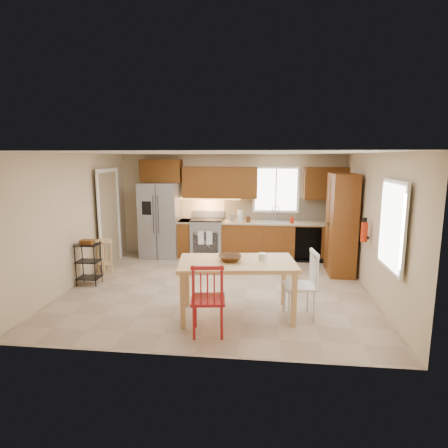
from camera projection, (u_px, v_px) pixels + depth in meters
name	position (u px, v px, depth m)	size (l,w,h in m)	color
floor	(218.00, 288.00, 7.06)	(5.50, 5.50, 0.00)	tan
ceiling	(218.00, 153.00, 6.62)	(5.50, 5.00, 0.02)	silver
wall_back	(231.00, 205.00, 9.29)	(5.50, 0.02, 2.50)	#CCB793
wall_front	(192.00, 259.00, 4.39)	(5.50, 0.02, 2.50)	#CCB793
wall_left	(76.00, 220.00, 7.14)	(0.02, 5.00, 2.50)	#CCB793
wall_right	(374.00, 225.00, 6.54)	(0.02, 5.00, 2.50)	#CCB793
refrigerator	(161.00, 220.00, 9.16)	(0.92, 0.75, 1.82)	gray
range_stove	(207.00, 238.00, 9.18)	(0.76, 0.63, 0.92)	gray
base_cabinet_narrow	(186.00, 238.00, 9.25)	(0.30, 0.60, 0.90)	brown
base_cabinet_run	(283.00, 241.00, 8.99)	(2.92, 0.60, 0.90)	brown
dishwasher	(308.00, 244.00, 8.65)	(0.60, 0.02, 0.78)	black
backsplash	(283.00, 209.00, 9.14)	(2.92, 0.03, 0.55)	beige
upper_over_fridge	(161.00, 171.00, 9.15)	(1.00, 0.35, 0.55)	#5D310F
upper_left_block	(220.00, 182.00, 9.04)	(1.80, 0.35, 0.75)	#5D310F
upper_right_block	(326.00, 183.00, 8.77)	(1.00, 0.35, 0.75)	#5D310F
window_back	(276.00, 190.00, 9.08)	(1.12, 0.04, 1.12)	white
sink	(275.00, 224.00, 8.94)	(0.62, 0.46, 0.16)	gray
undercab_glow	(208.00, 199.00, 9.12)	(1.60, 0.30, 0.01)	#FFBF66
soap_bottle	(292.00, 219.00, 8.78)	(0.09, 0.09, 0.19)	red
paper_towel	(240.00, 216.00, 8.95)	(0.12, 0.12, 0.28)	silver
canister_steel	(232.00, 218.00, 8.98)	(0.11, 0.11, 0.18)	gray
canister_wood	(248.00, 219.00, 8.91)	(0.10, 0.10, 0.14)	#502A15
pantry	(341.00, 224.00, 7.78)	(0.50, 0.95, 2.10)	brown
fire_extinguisher	(364.00, 232.00, 6.73)	(0.12, 0.12, 0.36)	red
window_right	(393.00, 226.00, 5.39)	(0.04, 1.02, 1.32)	white
doorway	(108.00, 219.00, 8.44)	(0.04, 0.95, 2.10)	#8C7A59
dining_table	(237.00, 289.00, 5.75)	(1.76, 0.99, 0.86)	tan
chair_red	(208.00, 298.00, 5.14)	(0.48, 0.48, 1.03)	maroon
chair_white	(300.00, 285.00, 5.68)	(0.48, 0.48, 1.03)	silver
table_bowl	(230.00, 261.00, 5.68)	(0.36, 0.36, 0.09)	#502A15
table_jar	(263.00, 258.00, 5.73)	(0.14, 0.14, 0.17)	silver
bar_stool	(105.00, 257.00, 7.89)	(0.35, 0.35, 0.72)	tan
utility_cart	(89.00, 263.00, 7.16)	(0.42, 0.33, 0.84)	black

